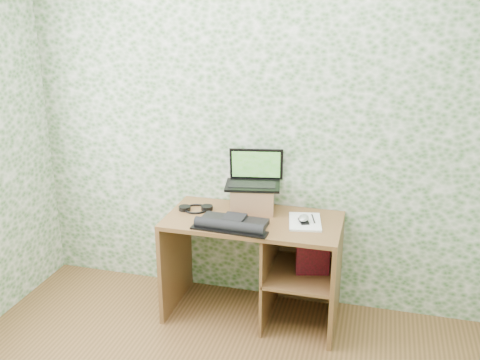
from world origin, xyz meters
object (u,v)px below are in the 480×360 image
(desk, at_px, (265,253))
(keyboard, at_px, (232,224))
(riser, at_px, (253,199))
(laptop, at_px, (254,177))
(notepad, at_px, (305,222))

(desk, relative_size, keyboard, 2.33)
(riser, relative_size, laptop, 0.71)
(desk, distance_m, riser, 0.39)
(riser, relative_size, keyboard, 0.58)
(desk, xyz_separation_m, keyboard, (-0.18, -0.20, 0.29))
(notepad, bearing_deg, laptop, 147.09)
(keyboard, distance_m, notepad, 0.50)
(riser, distance_m, keyboard, 0.33)
(desk, height_order, notepad, notepad)
(riser, distance_m, laptop, 0.15)
(keyboard, bearing_deg, laptop, 83.30)
(riser, height_order, laptop, laptop)
(riser, xyz_separation_m, notepad, (0.39, -0.12, -0.08))
(desk, xyz_separation_m, riser, (-0.12, 0.12, 0.36))
(riser, height_order, notepad, riser)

